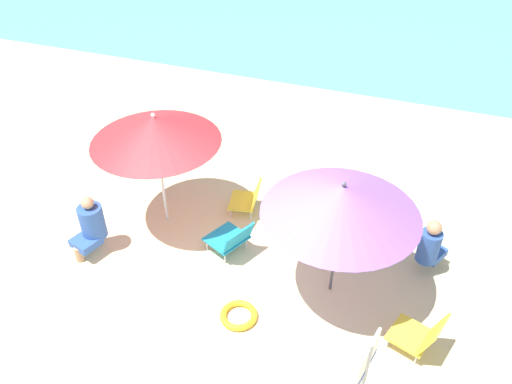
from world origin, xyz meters
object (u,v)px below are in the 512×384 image
Objects in this scene: beach_chair_b at (248,198)px; umbrella_red at (155,129)px; beach_chair_c at (231,238)px; person_b at (431,246)px; swim_ring at (239,315)px; person_a at (90,225)px; beach_chair_a at (421,335)px; umbrella_purple at (342,200)px; person_c at (138,148)px.

umbrella_red is at bearing 17.51° from beach_chair_b.
beach_chair_c is 0.80× the size of person_b.
swim_ring is at bearing 141.13° from beach_chair_c.
person_a reaches higher than swim_ring.
beach_chair_c is (1.28, -0.36, -1.40)m from umbrella_red.
beach_chair_a is 1.12× the size of beach_chair_b.
person_a is at bearing 169.59° from swim_ring.
beach_chair_a is at bearing 104.42° from person_a.
umbrella_red is 1.71m from person_a.
umbrella_purple is 2.11× the size of person_b.
umbrella_red is 2.07m from person_c.
person_a is (-3.53, -0.44, -1.10)m from umbrella_purple.
umbrella_purple is at bearing 132.87° from beach_chair_b.
swim_ring is at bearing -38.41° from umbrella_red.
umbrella_red reaches higher than swim_ring.
beach_chair_c reaches higher than swim_ring.
beach_chair_c is (0.11, -1.01, 0.02)m from beach_chair_b.
umbrella_purple is 2.24× the size of person_c.
person_b reaches higher than swim_ring.
beach_chair_c is 2.07m from person_a.
umbrella_red is at bearing 2.78° from beach_chair_a.
person_c is at bearing 157.00° from umbrella_purple.
person_a is at bearing 16.59° from beach_chair_a.
person_a is 1.93× the size of swim_ring.
swim_ring is (0.55, -1.09, -0.25)m from beach_chair_c.
umbrella_purple reaches higher than beach_chair_b.
beach_chair_a is 1.45m from person_b.
beach_chair_b is 0.65× the size of person_b.
beach_chair_c is 2.84m from person_b.
beach_chair_a reaches higher than beach_chair_b.
person_a is (-4.76, 0.17, 0.18)m from beach_chair_a.
beach_chair_a is 0.73× the size of person_b.
person_b is at bearing 4.02° from umbrella_red.
beach_chair_a reaches higher than beach_chair_c.
person_b is at bearing -70.03° from beach_chair_a.
umbrella_red reaches higher than beach_chair_b.
person_b reaches higher than beach_chair_b.
umbrella_red is 2.20× the size of person_c.
umbrella_purple is at bearing 151.77° from person_b.
person_c is at bearing -23.75° from beach_chair_b.
person_a is 4.90m from person_b.
umbrella_red is at bearing 141.59° from swim_ring.
beach_chair_b is at bearing 147.89° from person_a.
beach_chair_b is 2.49m from person_a.
person_c is (-0.48, 2.14, -0.05)m from person_a.
person_c is (-2.34, 0.51, 0.16)m from beach_chair_b.
umbrella_red is 0.98× the size of umbrella_purple.
umbrella_purple reaches higher than beach_chair_a.
beach_chair_c is at bearing -15.59° from umbrella_red.
beach_chair_b is at bearing -13.29° from beach_chair_a.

